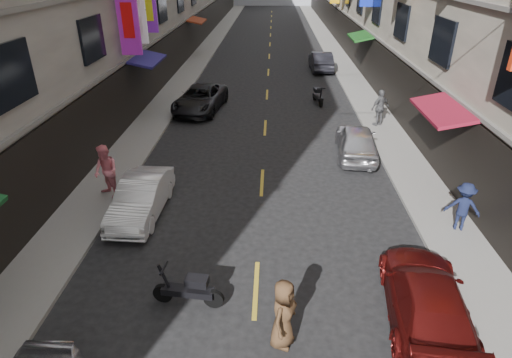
# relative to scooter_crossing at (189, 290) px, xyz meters

# --- Properties ---
(sidewalk_left) EXTENTS (2.00, 90.00, 0.12)m
(sidewalk_left) POSITION_rel_scooter_crossing_xyz_m (-4.38, 30.60, -0.38)
(sidewalk_left) COLOR slate
(sidewalk_left) RESTS_ON ground
(sidewalk_right) EXTENTS (2.00, 90.00, 0.12)m
(sidewalk_right) POSITION_rel_scooter_crossing_xyz_m (7.62, 30.60, -0.38)
(sidewalk_right) COLOR slate
(sidewalk_right) RESTS_ON ground
(street_awnings) EXTENTS (13.99, 35.20, 0.41)m
(street_awnings) POSITION_rel_scooter_crossing_xyz_m (0.36, 14.60, 2.56)
(street_awnings) COLOR #12471F
(street_awnings) RESTS_ON ground
(lane_markings) EXTENTS (0.12, 80.20, 0.01)m
(lane_markings) POSITION_rel_scooter_crossing_xyz_m (1.62, 27.60, -0.44)
(lane_markings) COLOR gold
(lane_markings) RESTS_ON ground
(scooter_crossing) EXTENTS (1.80, 0.54, 1.14)m
(scooter_crossing) POSITION_rel_scooter_crossing_xyz_m (0.00, 0.00, 0.00)
(scooter_crossing) COLOR black
(scooter_crossing) RESTS_ON ground
(scooter_far_right) EXTENTS (0.62, 1.79, 1.14)m
(scooter_far_right) POSITION_rel_scooter_crossing_xyz_m (4.65, 16.86, 0.00)
(scooter_far_right) COLOR black
(scooter_far_right) RESTS_ON ground
(car_left_mid) EXTENTS (1.44, 3.86, 1.26)m
(car_left_mid) POSITION_rel_scooter_crossing_xyz_m (-2.33, 4.15, 0.19)
(car_left_mid) COLOR white
(car_left_mid) RESTS_ON ground
(car_left_far) EXTENTS (2.88, 5.13, 1.36)m
(car_left_far) POSITION_rel_scooter_crossing_xyz_m (-2.09, 15.27, 0.24)
(car_left_far) COLOR black
(car_left_far) RESTS_ON ground
(car_right_near) EXTENTS (2.30, 4.56, 1.27)m
(car_right_near) POSITION_rel_scooter_crossing_xyz_m (5.62, -0.30, 0.19)
(car_right_near) COLOR #5D1110
(car_right_near) RESTS_ON ground
(car_right_mid) EXTENTS (2.00, 4.22, 1.39)m
(car_right_mid) POSITION_rel_scooter_crossing_xyz_m (5.62, 9.29, 0.26)
(car_right_mid) COLOR #B8B8BD
(car_right_mid) RESTS_ON ground
(car_right_far) EXTENTS (1.61, 4.33, 1.41)m
(car_right_far) POSITION_rel_scooter_crossing_xyz_m (5.62, 25.46, 0.26)
(car_right_far) COLOR #292831
(car_right_far) RESTS_ON ground
(pedestrian_lfar) EXTENTS (1.13, 1.09, 1.92)m
(pedestrian_lfar) POSITION_rel_scooter_crossing_xyz_m (-3.78, 5.12, 0.64)
(pedestrian_lfar) COLOR pink
(pedestrian_lfar) RESTS_ON sidewalk_left
(pedestrian_rnear) EXTENTS (1.14, 0.82, 1.59)m
(pedestrian_rnear) POSITION_rel_scooter_crossing_xyz_m (7.87, 3.50, 0.47)
(pedestrian_rnear) COLOR #131834
(pedestrian_rnear) RESTS_ON sidewalk_right
(pedestrian_rfar) EXTENTS (1.24, 1.07, 1.84)m
(pedestrian_rfar) POSITION_rel_scooter_crossing_xyz_m (7.36, 12.88, 0.60)
(pedestrian_rfar) COLOR #515053
(pedestrian_rfar) RESTS_ON sidewalk_right
(pedestrian_crossing) EXTENTS (0.85, 0.99, 1.71)m
(pedestrian_crossing) POSITION_rel_scooter_crossing_xyz_m (2.28, -1.12, 0.41)
(pedestrian_crossing) COLOR #4B321E
(pedestrian_crossing) RESTS_ON ground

